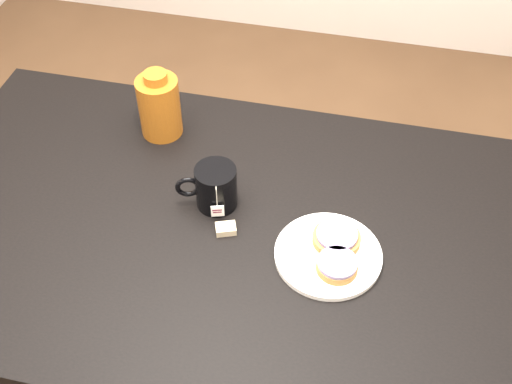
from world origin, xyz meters
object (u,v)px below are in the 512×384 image
bagel_back (337,237)px  teabag_pouch (226,229)px  plate (328,254)px  mug (215,187)px  bagel_front (337,265)px  bagel_package (159,106)px  table (207,246)px

bagel_back → teabag_pouch: (-0.25, -0.02, -0.02)m
plate → mug: bearing=160.4°
bagel_front → teabag_pouch: (-0.26, 0.06, -0.02)m
plate → mug: size_ratio=1.55×
teabag_pouch → plate: bearing=-4.9°
bagel_back → bagel_front: size_ratio=1.11×
mug → bagel_package: bagel_package is taller
mug → plate: bearing=-37.2°
mug → bagel_package: size_ratio=0.82×
bagel_back → mug: mug is taller
bagel_back → mug: (-0.29, 0.06, 0.03)m
table → plate: (0.29, -0.03, 0.09)m
bagel_package → bagel_back: bearing=-29.3°
table → mug: size_ratio=9.28×
teabag_pouch → mug: bearing=119.4°
table → teabag_pouch: teabag_pouch is taller
table → mug: bearing=83.2°
plate → bagel_package: bagel_package is taller
teabag_pouch → bagel_package: bearing=130.1°
table → bagel_back: bearing=0.8°
bagel_back → mug: size_ratio=0.70×
plate → teabag_pouch: teabag_pouch is taller
table → bagel_front: size_ratio=14.60×
table → mug: mug is taller
table → bagel_package: bagel_package is taller
bagel_front → teabag_pouch: bearing=167.2°
bagel_front → mug: size_ratio=0.64×
plate → mug: 0.30m
bagel_front → plate: bearing=121.4°
bagel_front → bagel_package: bearing=145.1°
bagel_back → bagel_package: bearing=150.7°
bagel_back → table: bearing=-179.2°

